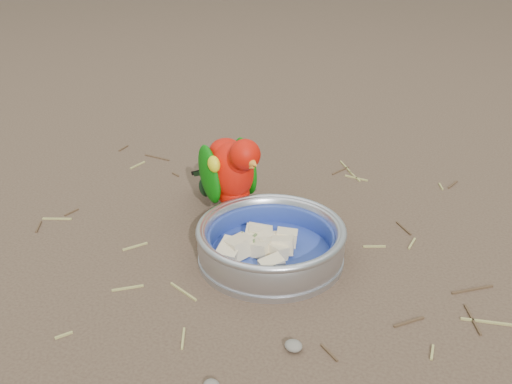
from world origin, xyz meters
The scene contains 6 objects.
ground centered at (0.00, 0.00, 0.00)m, with size 60.00×60.00×0.00m, color #4D392B.
food_bowl centered at (0.10, 0.01, 0.01)m, with size 0.23×0.23×0.02m, color #B2B2BA.
bowl_wall centered at (0.10, 0.01, 0.04)m, with size 0.23×0.23×0.04m, color #B2B2BA, non-canonical shape.
fruit_wedges centered at (0.10, 0.01, 0.03)m, with size 0.14×0.14×0.03m, color beige, non-canonical shape.
lory_parrot centered at (-0.02, 0.10, 0.08)m, with size 0.10×0.20×0.17m, color red, non-canonical shape.
ground_debris centered at (-0.01, 0.02, 0.00)m, with size 0.90×0.80×0.01m, color #9E9650, non-canonical shape.
Camera 1 is at (0.47, -0.68, 0.51)m, focal length 40.00 mm.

